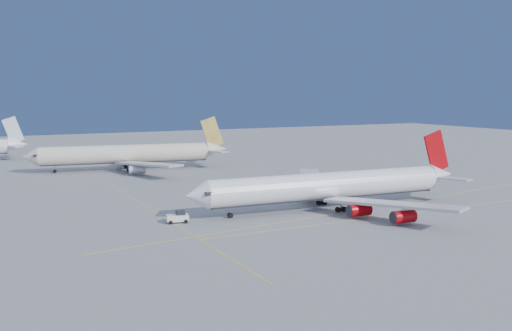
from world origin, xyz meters
TOP-DOWN VIEW (x-y plane):
  - ground at (0.00, 0.00)m, footprint 500.00×500.00m
  - taxiway_lines at (-14.71, 6.34)m, footprint 118.86×140.00m
  - airliner_virgin at (-4.09, -2.28)m, footprint 66.70×59.81m
  - airliner_etihad at (-27.26, 79.08)m, footprint 65.42×59.83m
  - pushback_tug at (-38.95, 0.03)m, footprint 4.51×3.17m

SIDE VIEW (x-z plane):
  - ground at x=0.00m, z-range 0.00..0.00m
  - taxiway_lines at x=-14.71m, z-range 0.00..0.02m
  - pushback_tug at x=-38.95m, z-range -0.09..2.28m
  - airliner_virgin at x=-4.09m, z-range -3.27..13.19m
  - airliner_etihad at x=-27.26m, z-range -3.35..13.76m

